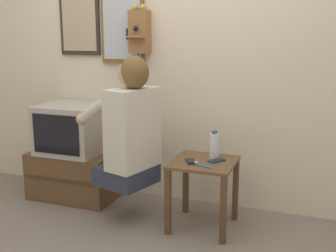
# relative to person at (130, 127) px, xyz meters

# --- Properties ---
(ground_plane) EXTENTS (14.00, 14.00, 0.00)m
(ground_plane) POSITION_rel_person_xyz_m (0.10, -0.43, -0.73)
(ground_plane) COLOR slate
(wall_back) EXTENTS (6.80, 0.05, 2.55)m
(wall_back) POSITION_rel_person_xyz_m (0.10, 0.57, 0.54)
(wall_back) COLOR beige
(wall_back) RESTS_ON ground_plane
(side_table) EXTENTS (0.45, 0.46, 0.51)m
(side_table) POSITION_rel_person_xyz_m (0.53, 0.09, -0.34)
(side_table) COLOR brown
(side_table) RESTS_ON ground_plane
(person) EXTENTS (0.59, 0.53, 0.96)m
(person) POSITION_rel_person_xyz_m (0.00, 0.00, 0.00)
(person) COLOR #2D3347
(person) RESTS_ON ground_plane
(tv_stand) EXTENTS (0.73, 0.48, 0.41)m
(tv_stand) POSITION_rel_person_xyz_m (-0.67, 0.28, -0.53)
(tv_stand) COLOR brown
(tv_stand) RESTS_ON ground_plane
(television) EXTENTS (0.52, 0.51, 0.41)m
(television) POSITION_rel_person_xyz_m (-0.67, 0.28, -0.12)
(television) COLOR #ADA89E
(television) RESTS_ON tv_stand
(wall_phone_antique) EXTENTS (0.20, 0.19, 0.76)m
(wall_phone_antique) POSITION_rel_person_xyz_m (-0.13, 0.48, 0.69)
(wall_phone_antique) COLOR olive
(framed_picture) EXTENTS (0.38, 0.03, 0.54)m
(framed_picture) POSITION_rel_person_xyz_m (-0.72, 0.53, 0.75)
(framed_picture) COLOR #2D2823
(wall_mirror) EXTENTS (0.39, 0.04, 0.71)m
(wall_mirror) POSITION_rel_person_xyz_m (-0.31, 0.52, 0.77)
(wall_mirror) COLOR brown
(cell_phone_held) EXTENTS (0.11, 0.14, 0.01)m
(cell_phone_held) POSITION_rel_person_xyz_m (0.46, 0.03, -0.22)
(cell_phone_held) COLOR black
(cell_phone_held) RESTS_ON side_table
(cell_phone_spare) EXTENTS (0.12, 0.14, 0.01)m
(cell_phone_spare) POSITION_rel_person_xyz_m (0.62, 0.11, -0.22)
(cell_phone_spare) COLOR navy
(cell_phone_spare) RESTS_ON side_table
(water_bottle) EXTENTS (0.07, 0.07, 0.20)m
(water_bottle) POSITION_rel_person_xyz_m (0.58, 0.19, -0.13)
(water_bottle) COLOR silver
(water_bottle) RESTS_ON side_table
(toothbrush) EXTENTS (0.15, 0.07, 0.02)m
(toothbrush) POSITION_rel_person_xyz_m (0.56, -0.03, -0.22)
(toothbrush) COLOR #338CD8
(toothbrush) RESTS_ON side_table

